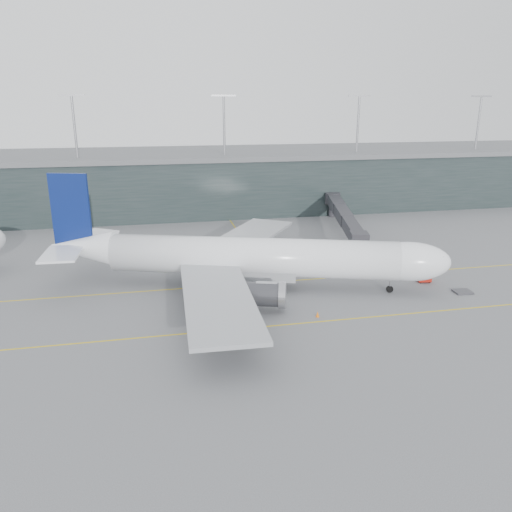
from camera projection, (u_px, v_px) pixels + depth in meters
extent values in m
plane|color=#535257|center=(238.00, 276.00, 83.00)|extent=(320.00, 320.00, 0.00)
cube|color=gold|center=(242.00, 284.00, 79.25)|extent=(160.00, 0.25, 0.02)
cube|color=gold|center=(264.00, 327.00, 64.29)|extent=(160.00, 0.25, 0.02)
cube|color=gold|center=(246.00, 243.00, 102.67)|extent=(0.25, 60.00, 0.02)
cube|color=#1F2A2A|center=(202.00, 182.00, 135.18)|extent=(240.00, 35.00, 14.00)
cube|color=#5D5F62|center=(201.00, 153.00, 132.93)|extent=(240.00, 36.00, 1.20)
cylinder|color=#9E9EA3|center=(75.00, 128.00, 115.57)|extent=(0.60, 0.60, 14.00)
cylinder|color=#9E9EA3|center=(224.00, 126.00, 122.36)|extent=(0.60, 0.60, 14.00)
cylinder|color=#9E9EA3|center=(358.00, 125.00, 129.16)|extent=(0.60, 0.60, 14.00)
cylinder|color=#9E9EA3|center=(478.00, 124.00, 135.95)|extent=(0.60, 0.60, 14.00)
cylinder|color=white|center=(253.00, 257.00, 76.44)|extent=(43.41, 18.91, 5.89)
ellipsoid|color=white|center=(408.00, 261.00, 74.12)|extent=(13.57, 9.37, 5.89)
cone|color=white|center=(83.00, 247.00, 78.94)|extent=(11.67, 8.57, 5.65)
cube|color=#989BA0|center=(247.00, 270.00, 77.21)|extent=(15.92, 9.15, 1.90)
cube|color=black|center=(434.00, 256.00, 73.48)|extent=(2.86, 3.35, 0.76)
cube|color=#989BA0|center=(218.00, 297.00, 63.02)|extent=(9.37, 27.79, 0.52)
cylinder|color=#36373B|center=(260.00, 294.00, 68.44)|extent=(7.35, 5.19, 3.32)
cube|color=#989BA0|center=(246.00, 237.00, 90.99)|extent=(22.40, 27.66, 0.52)
cylinder|color=#36373B|center=(270.00, 256.00, 85.58)|extent=(7.35, 5.19, 3.32)
cube|color=navy|center=(71.00, 210.00, 77.32)|extent=(6.03, 2.33, 11.40)
cube|color=white|center=(62.00, 254.00, 73.93)|extent=(5.62, 8.79, 0.33)
cube|color=white|center=(91.00, 236.00, 83.86)|extent=(9.02, 10.02, 0.33)
cylinder|color=black|center=(390.00, 289.00, 75.69)|extent=(1.11, 0.68, 1.04)
cylinder|color=#9E9EA3|center=(390.00, 285.00, 75.48)|extent=(0.28, 0.28, 2.47)
cylinder|color=black|center=(224.00, 293.00, 73.79)|extent=(1.32, 0.83, 1.23)
cylinder|color=black|center=(233.00, 273.00, 82.46)|extent=(1.32, 0.83, 1.23)
cube|color=#2B2A2F|center=(359.00, 240.00, 87.07)|extent=(3.70, 3.98, 2.63)
cube|color=#2B2A2F|center=(352.00, 229.00, 94.51)|extent=(5.10, 12.41, 2.35)
cube|color=#2B2A2F|center=(343.00, 215.00, 106.16)|extent=(5.33, 12.47, 2.44)
cube|color=#2B2A2F|center=(336.00, 204.00, 117.82)|extent=(5.56, 12.52, 2.53)
cylinder|color=#9E9EA3|center=(351.00, 243.00, 96.00)|extent=(0.47, 0.47, 3.57)
cube|color=#36373B|center=(350.00, 250.00, 96.43)|extent=(2.15, 1.80, 0.66)
cylinder|color=#2B2A2F|center=(296.00, 199.00, 123.71)|extent=(3.75, 3.75, 2.82)
cylinder|color=#2B2A2F|center=(296.00, 211.00, 124.60)|extent=(1.69, 1.69, 3.38)
cube|color=#AD160C|center=(424.00, 277.00, 79.95)|extent=(2.22, 1.57, 1.23)
cylinder|color=black|center=(420.00, 282.00, 79.63)|extent=(0.39, 0.19, 0.38)
cylinder|color=black|center=(430.00, 282.00, 79.74)|extent=(0.39, 0.19, 0.38)
cylinder|color=black|center=(418.00, 280.00, 80.52)|extent=(0.39, 0.19, 0.38)
cylinder|color=black|center=(427.00, 280.00, 80.64)|extent=(0.39, 0.19, 0.38)
cube|color=#3B3A3F|center=(463.00, 292.00, 75.72)|extent=(2.75, 2.26, 0.26)
cube|color=#36373B|center=(205.00, 261.00, 90.34)|extent=(2.16, 1.81, 0.20)
cube|color=silver|center=(205.00, 256.00, 90.07)|extent=(1.75, 1.67, 1.49)
cube|color=navy|center=(205.00, 252.00, 89.85)|extent=(1.81, 1.72, 0.08)
cube|color=#36373B|center=(217.00, 257.00, 92.53)|extent=(2.19, 1.96, 0.18)
cube|color=#A0A5AC|center=(217.00, 253.00, 92.29)|extent=(1.81, 1.76, 1.36)
cube|color=navy|center=(217.00, 249.00, 92.08)|extent=(1.87, 1.82, 0.07)
cube|color=#36373B|center=(228.00, 257.00, 92.62)|extent=(2.30, 1.98, 0.20)
cube|color=#A5ACB1|center=(228.00, 252.00, 92.35)|extent=(1.88, 1.80, 1.52)
cube|color=navy|center=(228.00, 248.00, 92.12)|extent=(1.94, 1.86, 0.08)
cone|color=red|center=(442.00, 270.00, 84.66)|extent=(0.50, 0.50, 0.80)
cone|color=orange|center=(318.00, 314.00, 67.09)|extent=(0.50, 0.50, 0.80)
cone|color=#D5500B|center=(276.00, 250.00, 96.39)|extent=(0.46, 0.46, 0.73)
cone|color=red|center=(193.00, 300.00, 71.88)|extent=(0.42, 0.42, 0.66)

